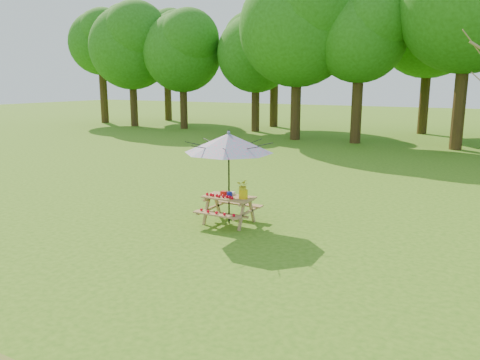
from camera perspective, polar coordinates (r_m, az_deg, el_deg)
The scene contains 6 objects.
ground at distance 7.68m, azimuth -9.15°, elevation -14.16°, with size 120.00×120.00×0.00m, color #386F15.
picnic_table at distance 11.23m, azimuth -1.35°, elevation -3.71°, with size 1.20×1.32×0.67m.
patio_umbrella at distance 10.91m, azimuth -1.38°, elevation 4.53°, with size 2.73×2.73×2.25m.
produce_bins at distance 11.17m, azimuth -1.45°, elevation -1.69°, with size 0.36×0.38×0.13m.
tomatoes_row at distance 11.06m, azimuth -2.49°, elevation -1.94°, with size 0.77×0.13×0.07m, color red, non-canonical shape.
flower_bucket at distance 10.89m, azimuth 0.40°, elevation -1.00°, with size 0.31×0.28×0.46m.
Camera 1 is at (4.32, -5.38, 3.36)m, focal length 35.00 mm.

